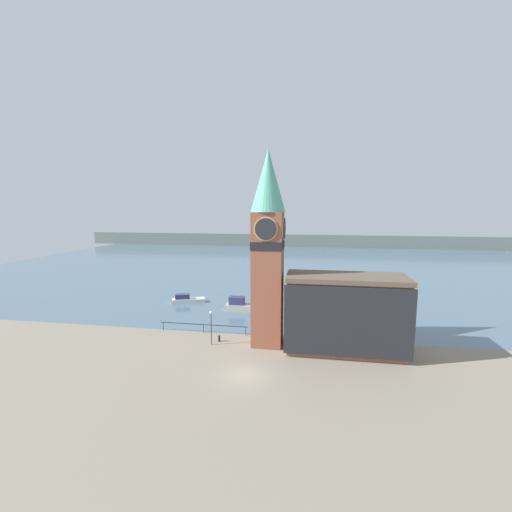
% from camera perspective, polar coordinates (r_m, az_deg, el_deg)
% --- Properties ---
extents(ground_plane, '(160.00, 160.00, 0.00)m').
position_cam_1_polar(ground_plane, '(33.78, -2.03, -19.25)').
color(ground_plane, gray).
extents(water, '(160.00, 120.00, 0.00)m').
position_cam_1_polar(water, '(101.06, 5.91, -0.90)').
color(water, slate).
rests_on(water, ground_plane).
extents(far_shoreline, '(180.00, 3.00, 5.00)m').
position_cam_1_polar(far_shoreline, '(140.42, 6.94, 2.58)').
color(far_shoreline, slate).
rests_on(far_shoreline, water).
extents(pier_railing, '(11.35, 0.08, 1.09)m').
position_cam_1_polar(pier_railing, '(44.04, -8.74, -11.35)').
color(pier_railing, '#232328').
rests_on(pier_railing, ground_plane).
extents(clock_tower, '(3.81, 3.81, 21.75)m').
position_cam_1_polar(clock_tower, '(37.79, 2.00, 2.06)').
color(clock_tower, brown).
rests_on(clock_tower, ground_plane).
extents(pier_building, '(12.79, 5.66, 8.37)m').
position_cam_1_polar(pier_building, '(38.53, 14.66, -9.27)').
color(pier_building, '#935B42').
rests_on(pier_building, ground_plane).
extents(boat_near, '(5.21, 2.24, 2.13)m').
position_cam_1_polar(boat_near, '(52.61, -2.49, -8.26)').
color(boat_near, '#B7B2A8').
rests_on(boat_near, water).
extents(boat_far, '(5.50, 3.33, 1.43)m').
position_cam_1_polar(boat_far, '(58.08, -11.45, -7.11)').
color(boat_far, silver).
rests_on(boat_far, water).
extents(mooring_bollard_near, '(0.28, 0.28, 0.77)m').
position_cam_1_polar(mooring_bollard_near, '(41.30, -6.16, -13.43)').
color(mooring_bollard_near, black).
rests_on(mooring_bollard_near, ground_plane).
extents(lamp_post, '(0.32, 0.32, 3.97)m').
position_cam_1_polar(lamp_post, '(39.66, -7.49, -10.75)').
color(lamp_post, '#2D2D33').
rests_on(lamp_post, ground_plane).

